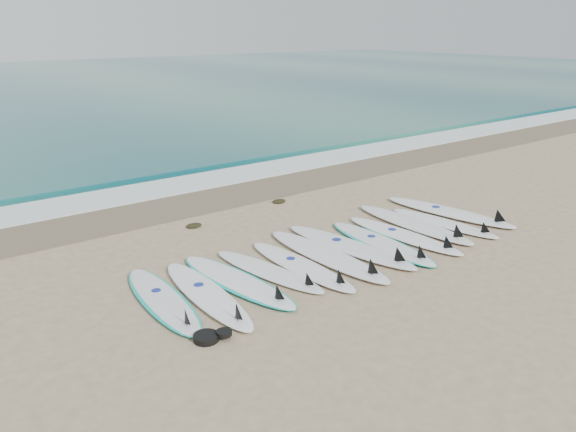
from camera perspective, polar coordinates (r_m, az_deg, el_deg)
ground at (r=9.68m, az=5.15°, el=-3.79°), size 120.00×120.00×0.00m
wet_sand_band at (r=12.81m, az=-7.28°, el=1.88°), size 120.00×1.80×0.01m
foam_band at (r=13.99m, az=-10.19°, el=3.24°), size 120.00×1.40×0.04m
wave_crest at (r=15.29m, az=-12.81°, el=4.52°), size 120.00×1.00×0.10m
surfboard_0 at (r=8.16m, az=-12.57°, el=-8.32°), size 0.79×2.48×0.31m
surfboard_1 at (r=8.16m, az=-8.08°, el=-7.94°), size 0.71×2.62×0.33m
surfboard_2 at (r=8.54m, az=-5.09°, el=-6.62°), size 0.90×2.62×0.33m
surfboard_3 at (r=8.83m, az=-1.79°, el=-5.65°), size 0.86×2.37×0.30m
surfboard_4 at (r=9.00m, az=1.54°, el=-5.12°), size 0.56×2.52×0.32m
surfboard_5 at (r=9.39m, az=4.19°, el=-4.06°), size 0.64×2.88×0.37m
surfboard_6 at (r=9.81m, az=6.53°, el=-3.12°), size 0.92×2.90×0.36m
surfboard_7 at (r=10.08m, az=9.56°, el=-2.72°), size 0.78×2.62×0.33m
surfboard_8 at (r=10.49m, az=11.89°, el=-1.96°), size 0.68×2.61×0.33m
surfboard_9 at (r=11.11m, az=12.85°, el=-0.81°), size 0.64×2.86×0.36m
surfboard_10 at (r=11.34m, az=15.75°, el=-0.71°), size 0.72×2.41×0.30m
surfboard_11 at (r=12.01m, az=16.30°, el=0.38°), size 1.04×2.96×0.37m
seaweed_near at (r=11.01m, az=-9.54°, el=-0.95°), size 0.31×0.24×0.06m
seaweed_far at (r=12.37m, az=-0.92°, el=1.53°), size 0.31×0.24×0.06m
leash_coil at (r=7.18m, az=-7.92°, el=-12.03°), size 0.46×0.36×0.11m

